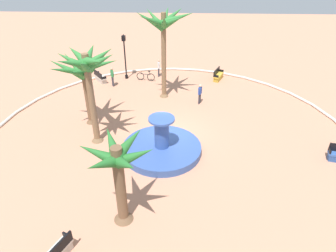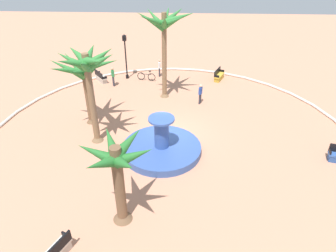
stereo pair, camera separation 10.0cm
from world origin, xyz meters
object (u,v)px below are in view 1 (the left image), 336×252
at_px(bench_east, 100,78).
at_px(person_cyclist_helmet, 112,76).
at_px(palm_tree_near_fountain, 88,71).
at_px(palm_tree_by_curb, 118,167).
at_px(palm_tree_mid_plaza, 164,27).
at_px(bench_southwest, 218,76).
at_px(lamppost, 125,53).
at_px(fountain, 162,147).
at_px(bicycle_red_frame, 146,76).
at_px(person_cyclist_photo, 159,67).
at_px(palm_tree_far_side, 83,72).
at_px(person_pedestrian_stroll, 200,93).

height_order(bench_east, person_cyclist_helmet, person_cyclist_helmet).
xyz_separation_m(palm_tree_near_fountain, palm_tree_by_curb, (-2.74, 6.17, -1.65)).
height_order(palm_tree_near_fountain, palm_tree_mid_plaza, palm_tree_mid_plaza).
bearing_deg(palm_tree_by_curb, bench_southwest, -109.57).
distance_m(bench_east, lamppost, 3.16).
xyz_separation_m(fountain, lamppost, (4.01, -11.32, 2.07)).
height_order(palm_tree_by_curb, bicycle_red_frame, palm_tree_by_curb).
bearing_deg(person_cyclist_helmet, person_cyclist_photo, -147.81).
bearing_deg(palm_tree_mid_plaza, bench_southwest, -141.76).
height_order(palm_tree_near_fountain, lamppost, palm_tree_near_fountain).
xyz_separation_m(palm_tree_far_side, lamppost, (-1.19, -8.08, -1.38)).
bearing_deg(fountain, palm_tree_near_fountain, -13.66).
relative_size(palm_tree_far_side, person_cyclist_photo, 2.95).
distance_m(fountain, person_cyclist_helmet, 10.72).
distance_m(palm_tree_mid_plaza, person_cyclist_photo, 6.36).
relative_size(palm_tree_near_fountain, bench_southwest, 3.57).
relative_size(palm_tree_near_fountain, lamppost, 1.45).
height_order(palm_tree_far_side, bench_east, palm_tree_far_side).
bearing_deg(person_cyclist_photo, bench_southwest, 174.18).
distance_m(bench_east, bicycle_red_frame, 4.11).
bearing_deg(bicycle_red_frame, fountain, 101.20).
relative_size(palm_tree_near_fountain, palm_tree_mid_plaza, 0.87).
distance_m(palm_tree_near_fountain, person_pedestrian_stroll, 9.47).
bearing_deg(lamppost, palm_tree_by_curb, 98.96).
xyz_separation_m(palm_tree_near_fountain, person_cyclist_helmet, (0.75, -8.51, -3.76)).
height_order(palm_tree_near_fountain, bench_east, palm_tree_near_fountain).
bearing_deg(palm_tree_mid_plaza, person_cyclist_photo, -79.90).
bearing_deg(lamppost, fountain, 109.50).
bearing_deg(person_cyclist_helmet, lamppost, -116.42).
height_order(fountain, palm_tree_far_side, palm_tree_far_side).
xyz_separation_m(bench_east, lamppost, (-2.24, -0.89, 2.05)).
bearing_deg(person_cyclist_photo, bicycle_red_frame, 43.36).
relative_size(person_cyclist_photo, person_pedestrian_stroll, 1.01).
height_order(palm_tree_far_side, person_pedestrian_stroll, palm_tree_far_side).
bearing_deg(person_cyclist_helmet, palm_tree_mid_plaza, 157.92).
height_order(palm_tree_far_side, bicycle_red_frame, palm_tree_far_side).
relative_size(bench_southwest, person_cyclist_helmet, 0.99).
distance_m(bench_southwest, lamppost, 8.72).
xyz_separation_m(palm_tree_mid_plaza, bench_southwest, (-4.75, -3.74, -5.19)).
relative_size(fountain, person_cyclist_helmet, 2.78).
bearing_deg(bench_east, bench_southwest, -174.89).
bearing_deg(bench_east, palm_tree_far_side, 98.26).
relative_size(palm_tree_by_curb, person_cyclist_photo, 2.63).
xyz_separation_m(palm_tree_mid_plaza, lamppost, (3.73, -3.67, -3.14)).
height_order(palm_tree_by_curb, person_cyclist_helmet, palm_tree_by_curb).
relative_size(lamppost, person_cyclist_photo, 2.51).
bearing_deg(palm_tree_near_fountain, bicycle_red_frame, -101.41).
bearing_deg(palm_tree_mid_plaza, person_cyclist_helmet, -22.08).
distance_m(palm_tree_by_curb, person_cyclist_helmet, 15.23).
height_order(palm_tree_mid_plaza, person_cyclist_photo, palm_tree_mid_plaza).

